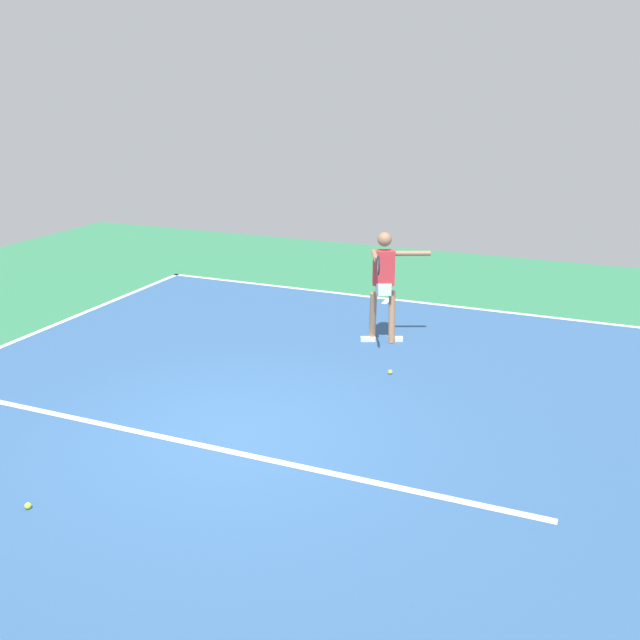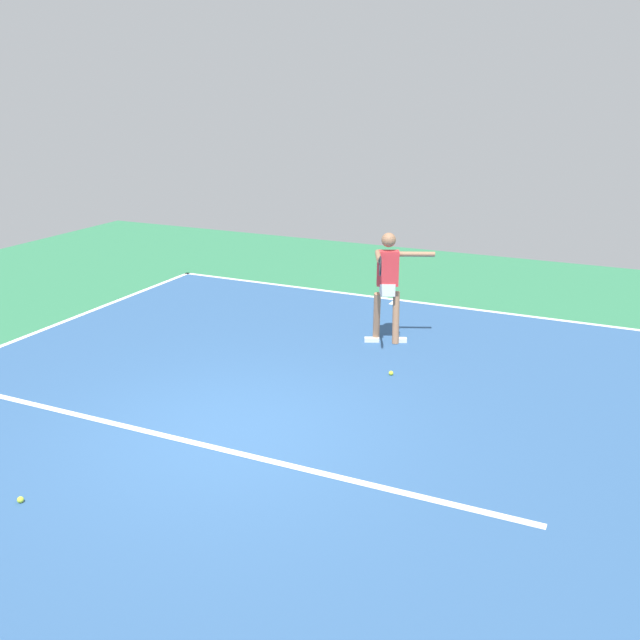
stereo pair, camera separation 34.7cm
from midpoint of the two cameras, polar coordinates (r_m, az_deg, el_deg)
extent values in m
plane|color=#2D754C|center=(8.68, -7.95, -9.05)|extent=(21.55, 21.55, 0.00)
cube|color=#2D5484|center=(8.68, -7.95, -9.04)|extent=(9.96, 12.42, 0.00)
cube|color=white|center=(13.95, 4.87, 1.70)|extent=(9.96, 0.10, 0.01)
cube|color=white|center=(8.36, -9.43, -10.22)|extent=(7.47, 0.10, 0.01)
cube|color=white|center=(13.76, 4.62, 1.49)|extent=(0.10, 0.30, 0.01)
cylinder|color=#9E7051|center=(11.50, 4.96, 0.26)|extent=(0.20, 0.27, 0.86)
cube|color=white|center=(11.63, 5.25, -1.54)|extent=(0.26, 0.19, 0.07)
cylinder|color=#9E7051|center=(11.47, 3.42, 0.26)|extent=(0.20, 0.27, 0.86)
cube|color=white|center=(11.59, 3.04, -1.55)|extent=(0.26, 0.19, 0.07)
cube|color=white|center=(11.35, 4.24, 2.57)|extent=(0.31, 0.28, 0.20)
cube|color=red|center=(11.26, 4.28, 4.23)|extent=(0.38, 0.30, 0.56)
sphere|color=#9E7051|center=(11.16, 4.34, 6.49)|extent=(0.23, 0.23, 0.23)
cylinder|color=#9E7051|center=(11.25, 6.60, 5.35)|extent=(0.55, 0.29, 0.08)
cylinder|color=#9E7051|center=(10.92, 3.53, 5.20)|extent=(0.29, 0.55, 0.08)
cylinder|color=black|center=(10.54, 3.67, 4.73)|extent=(0.11, 0.21, 0.03)
torus|color=black|center=(10.30, 3.75, 4.41)|extent=(0.14, 0.28, 0.29)
cylinder|color=silver|center=(10.30, 3.75, 4.41)|extent=(0.10, 0.23, 0.25)
sphere|color=#C6E53D|center=(7.82, -23.70, -13.57)|extent=(0.07, 0.07, 0.07)
sphere|color=#CCE033|center=(10.30, 4.72, -4.21)|extent=(0.07, 0.07, 0.07)
camera|label=1|loc=(0.17, -91.02, -0.34)|focal=39.70mm
camera|label=2|loc=(0.17, 88.98, 0.34)|focal=39.70mm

